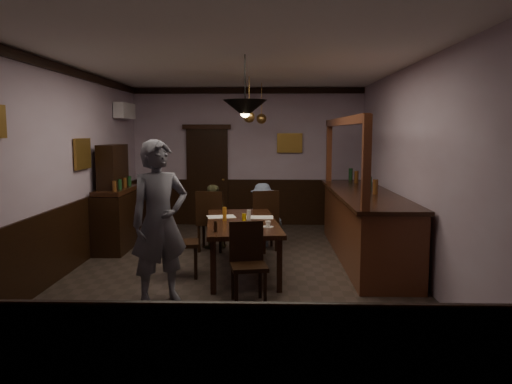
{
  "coord_description": "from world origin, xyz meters",
  "views": [
    {
      "loc": [
        0.44,
        -6.92,
        2.04
      ],
      "look_at": [
        0.26,
        0.45,
        1.15
      ],
      "focal_mm": 35.0,
      "sensor_mm": 36.0,
      "label": 1
    }
  ],
  "objects_px": {
    "chair_side": "(177,238)",
    "soda_can": "(244,218)",
    "person_seated_left": "(212,216)",
    "bar_counter": "(364,223)",
    "pendant_iron": "(245,109)",
    "person_seated_right": "(262,215)",
    "chair_near": "(248,258)",
    "person_standing": "(160,222)",
    "chair_far_right": "(264,217)",
    "coffee_cup": "(268,224)",
    "pendant_brass_mid": "(249,117)",
    "dining_table": "(242,225)",
    "chair_far_left": "(211,218)",
    "sideboard": "(116,207)",
    "pendant_brass_far": "(262,119)"
  },
  "relations": [
    {
      "from": "chair_side",
      "to": "soda_can",
      "type": "height_order",
      "value": "chair_side"
    },
    {
      "from": "person_seated_left",
      "to": "bar_counter",
      "type": "distance_m",
      "value": 2.63
    },
    {
      "from": "person_seated_left",
      "to": "pendant_iron",
      "type": "relative_size",
      "value": 1.43
    },
    {
      "from": "person_seated_right",
      "to": "bar_counter",
      "type": "xyz_separation_m",
      "value": [
        1.66,
        -0.75,
        0.01
      ]
    },
    {
      "from": "chair_near",
      "to": "person_standing",
      "type": "xyz_separation_m",
      "value": [
        -1.04,
        -0.04,
        0.45
      ]
    },
    {
      "from": "chair_far_right",
      "to": "person_seated_left",
      "type": "height_order",
      "value": "person_seated_left"
    },
    {
      "from": "person_standing",
      "to": "soda_can",
      "type": "xyz_separation_m",
      "value": [
        0.94,
        1.28,
        -0.17
      ]
    },
    {
      "from": "chair_near",
      "to": "coffee_cup",
      "type": "xyz_separation_m",
      "value": [
        0.24,
        0.83,
        0.27
      ]
    },
    {
      "from": "chair_near",
      "to": "bar_counter",
      "type": "height_order",
      "value": "bar_counter"
    },
    {
      "from": "chair_near",
      "to": "chair_side",
      "type": "xyz_separation_m",
      "value": [
        -1.04,
        1.01,
        0.03
      ]
    },
    {
      "from": "bar_counter",
      "to": "pendant_iron",
      "type": "xyz_separation_m",
      "value": [
        -1.85,
        -1.63,
        1.75
      ]
    },
    {
      "from": "person_standing",
      "to": "coffee_cup",
      "type": "xyz_separation_m",
      "value": [
        1.29,
        0.87,
        -0.18
      ]
    },
    {
      "from": "pendant_iron",
      "to": "pendant_brass_mid",
      "type": "relative_size",
      "value": 0.96
    },
    {
      "from": "dining_table",
      "to": "chair_far_right",
      "type": "relative_size",
      "value": 2.18
    },
    {
      "from": "chair_far_left",
      "to": "chair_far_right",
      "type": "height_order",
      "value": "chair_far_right"
    },
    {
      "from": "bar_counter",
      "to": "pendant_brass_mid",
      "type": "distance_m",
      "value": 2.68
    },
    {
      "from": "dining_table",
      "to": "chair_side",
      "type": "bearing_deg",
      "value": -161.51
    },
    {
      "from": "sideboard",
      "to": "pendant_brass_mid",
      "type": "distance_m",
      "value": 2.81
    },
    {
      "from": "person_standing",
      "to": "person_seated_left",
      "type": "bearing_deg",
      "value": 50.14
    },
    {
      "from": "pendant_iron",
      "to": "dining_table",
      "type": "bearing_deg",
      "value": 96.25
    },
    {
      "from": "person_seated_left",
      "to": "coffee_cup",
      "type": "height_order",
      "value": "person_seated_left"
    },
    {
      "from": "chair_side",
      "to": "bar_counter",
      "type": "distance_m",
      "value": 3.06
    },
    {
      "from": "dining_table",
      "to": "soda_can",
      "type": "height_order",
      "value": "soda_can"
    },
    {
      "from": "person_standing",
      "to": "person_seated_left",
      "type": "height_order",
      "value": "person_standing"
    },
    {
      "from": "coffee_cup",
      "to": "soda_can",
      "type": "height_order",
      "value": "soda_can"
    },
    {
      "from": "soda_can",
      "to": "sideboard",
      "type": "distance_m",
      "value": 2.72
    },
    {
      "from": "pendant_iron",
      "to": "pendant_brass_far",
      "type": "xyz_separation_m",
      "value": [
        0.16,
        3.64,
        -0.03
      ]
    },
    {
      "from": "dining_table",
      "to": "pendant_iron",
      "type": "distance_m",
      "value": 1.83
    },
    {
      "from": "chair_side",
      "to": "bar_counter",
      "type": "relative_size",
      "value": 0.25
    },
    {
      "from": "coffee_cup",
      "to": "pendant_iron",
      "type": "height_order",
      "value": "pendant_iron"
    },
    {
      "from": "soda_can",
      "to": "coffee_cup",
      "type": "bearing_deg",
      "value": -49.74
    },
    {
      "from": "dining_table",
      "to": "chair_side",
      "type": "height_order",
      "value": "chair_side"
    },
    {
      "from": "chair_far_left",
      "to": "person_seated_right",
      "type": "bearing_deg",
      "value": -151.45
    },
    {
      "from": "soda_can",
      "to": "pendant_iron",
      "type": "height_order",
      "value": "pendant_iron"
    },
    {
      "from": "chair_near",
      "to": "pendant_iron",
      "type": "bearing_deg",
      "value": 84.52
    },
    {
      "from": "dining_table",
      "to": "chair_near",
      "type": "height_order",
      "value": "chair_near"
    },
    {
      "from": "chair_far_left",
      "to": "chair_near",
      "type": "bearing_deg",
      "value": 111.39
    },
    {
      "from": "chair_far_right",
      "to": "person_standing",
      "type": "xyz_separation_m",
      "value": [
        -1.23,
        -2.66,
        0.4
      ]
    },
    {
      "from": "person_standing",
      "to": "pendant_iron",
      "type": "distance_m",
      "value": 1.77
    },
    {
      "from": "chair_far_right",
      "to": "pendant_brass_mid",
      "type": "xyz_separation_m",
      "value": [
        -0.28,
        0.34,
        1.72
      ]
    },
    {
      "from": "chair_side",
      "to": "soda_can",
      "type": "bearing_deg",
      "value": -84.52
    },
    {
      "from": "person_seated_right",
      "to": "sideboard",
      "type": "relative_size",
      "value": 0.63
    },
    {
      "from": "chair_far_left",
      "to": "pendant_brass_mid",
      "type": "relative_size",
      "value": 1.29
    },
    {
      "from": "chair_near",
      "to": "person_seated_right",
      "type": "distance_m",
      "value": 2.91
    },
    {
      "from": "chair_far_left",
      "to": "bar_counter",
      "type": "distance_m",
      "value": 2.56
    },
    {
      "from": "person_seated_right",
      "to": "chair_far_right",
      "type": "bearing_deg",
      "value": 82.44
    },
    {
      "from": "person_standing",
      "to": "pendant_iron",
      "type": "relative_size",
      "value": 2.5
    },
    {
      "from": "dining_table",
      "to": "pendant_brass_far",
      "type": "distance_m",
      "value": 3.28
    },
    {
      "from": "pendant_brass_far",
      "to": "coffee_cup",
      "type": "bearing_deg",
      "value": -87.62
    },
    {
      "from": "coffee_cup",
      "to": "person_seated_left",
      "type": "bearing_deg",
      "value": 110.55
    }
  ]
}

